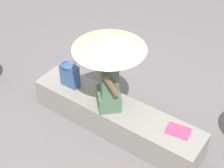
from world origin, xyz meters
TOP-DOWN VIEW (x-y plane):
  - ground_plane at (0.00, 0.00)m, footprint 14.00×14.00m
  - stone_bench at (0.00, 0.00)m, footprint 2.37×0.50m
  - person_seated at (-0.08, -0.03)m, footprint 0.47×0.48m
  - parasol at (-0.10, 0.01)m, footprint 0.86×0.86m
  - handbag_black at (-0.73, -0.01)m, footprint 0.25×0.19m
  - magazine at (0.85, 0.07)m, footprint 0.31×0.24m

SIDE VIEW (x-z plane):
  - ground_plane at x=0.00m, z-range 0.00..0.00m
  - stone_bench at x=0.00m, z-range 0.00..0.41m
  - magazine at x=0.85m, z-range 0.41..0.42m
  - handbag_black at x=-0.73m, z-range 0.40..0.75m
  - person_seated at x=-0.08m, z-range 0.35..1.25m
  - parasol at x=-0.10m, z-range 0.81..1.86m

